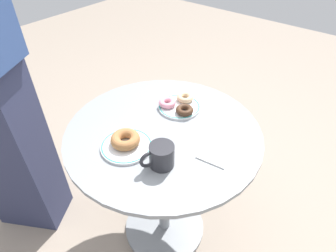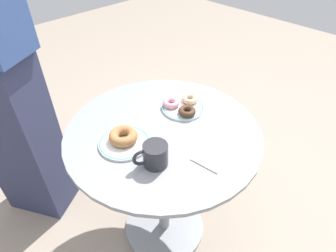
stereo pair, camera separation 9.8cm
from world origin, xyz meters
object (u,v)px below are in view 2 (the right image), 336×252
donut_pink_frosted (171,103)px  donut_chocolate (187,111)px  plate_right (183,108)px  coffee_mug (154,155)px  donut_cinnamon (123,136)px  cafe_table (164,168)px  donut_glazed (190,99)px  paper_napkin (214,154)px  plate_left (124,142)px

donut_pink_frosted → donut_chocolate: 0.09m
plate_right → coffee_mug: size_ratio=1.50×
donut_cinnamon → coffee_mug: size_ratio=0.90×
coffee_mug → plate_right: bearing=26.4°
donut_cinnamon → donut_pink_frosted: bearing=6.6°
cafe_table → donut_glazed: 0.33m
plate_right → coffee_mug: (-0.31, -0.15, 0.04)m
donut_glazed → coffee_mug: 0.39m
coffee_mug → donut_chocolate: bearing=20.7°
plate_right → paper_napkin: 0.30m
cafe_table → donut_cinnamon: 0.30m
plate_left → paper_napkin: size_ratio=1.29×
donut_cinnamon → donut_chocolate: (0.29, -0.06, -0.01)m
coffee_mug → plate_left: bearing=94.8°
donut_pink_frosted → plate_left: bearing=-172.0°
donut_glazed → coffee_mug: coffee_mug is taller
plate_right → donut_glazed: size_ratio=2.45×
plate_right → plate_left: bearing=179.5°
plate_left → donut_glazed: donut_glazed is taller
donut_glazed → paper_napkin: donut_glazed is taller
plate_right → donut_chocolate: 0.06m
plate_right → donut_chocolate: (-0.03, -0.05, 0.02)m
plate_right → coffee_mug: bearing=-153.6°
donut_glazed → donut_pink_frosted: bearing=155.7°
donut_glazed → paper_napkin: bearing=-122.4°
donut_chocolate → paper_napkin: donut_chocolate is taller
cafe_table → coffee_mug: (-0.15, -0.11, 0.27)m
donut_chocolate → plate_right: bearing=61.2°
donut_chocolate → paper_napkin: bearing=-113.9°
plate_right → donut_cinnamon: bearing=178.0°
cafe_table → donut_glazed: (0.21, 0.05, 0.25)m
donut_cinnamon → paper_napkin: bearing=-56.1°
donut_chocolate → paper_napkin: size_ratio=0.50×
cafe_table → plate_left: 0.29m
donut_pink_frosted → donut_cinnamon: bearing=-173.4°
plate_right → donut_chocolate: bearing=-118.8°
plate_right → donut_cinnamon: (-0.32, 0.01, 0.02)m
plate_left → plate_right: bearing=-0.5°
coffee_mug → donut_glazed: bearing=24.0°
donut_chocolate → paper_napkin: 0.25m
cafe_table → plate_right: bearing=14.3°
donut_chocolate → paper_napkin: (-0.10, -0.23, -0.02)m
plate_right → donut_cinnamon: 0.32m
donut_cinnamon → coffee_mug: coffee_mug is taller
coffee_mug → donut_pink_frosted: bearing=35.3°
cafe_table → plate_right: plate_right is taller
cafe_table → plate_left: size_ratio=4.08×
plate_left → donut_chocolate: bearing=-9.4°
plate_left → plate_right: 0.32m
plate_right → donut_glazed: 0.06m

